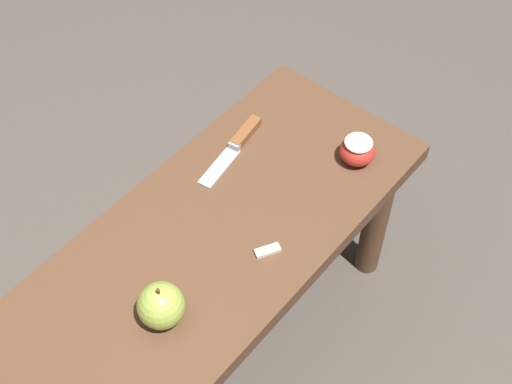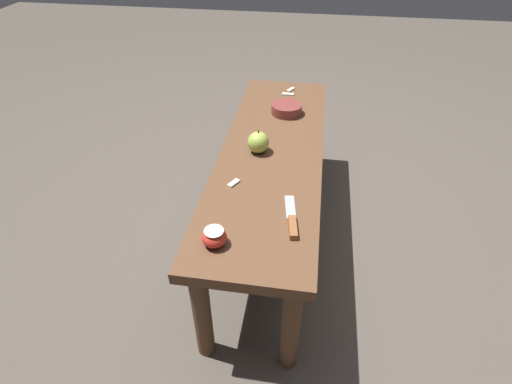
{
  "view_description": "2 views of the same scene",
  "coord_description": "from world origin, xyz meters",
  "px_view_note": "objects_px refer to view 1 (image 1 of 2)",
  "views": [
    {
      "loc": [
        0.34,
        0.57,
        1.59
      ],
      "look_at": [
        -0.33,
        0.01,
        0.49
      ],
      "focal_mm": 50.0,
      "sensor_mm": 36.0,
      "label": 1
    },
    {
      "loc": [
        -1.37,
        -0.15,
        1.31
      ],
      "look_at": [
        -0.33,
        0.01,
        0.49
      ],
      "focal_mm": 28.0,
      "sensor_mm": 36.0,
      "label": 2
    }
  ],
  "objects_px": {
    "knife": "(239,141)",
    "apple_whole": "(161,305)",
    "wooden_bench": "(137,330)",
    "apple_cut": "(357,151)"
  },
  "relations": [
    {
      "from": "wooden_bench",
      "to": "knife",
      "type": "xyz_separation_m",
      "value": [
        -0.43,
        -0.12,
        0.08
      ]
    },
    {
      "from": "wooden_bench",
      "to": "knife",
      "type": "height_order",
      "value": "knife"
    },
    {
      "from": "apple_whole",
      "to": "wooden_bench",
      "type": "bearing_deg",
      "value": -61.41
    },
    {
      "from": "wooden_bench",
      "to": "apple_whole",
      "type": "height_order",
      "value": "apple_whole"
    },
    {
      "from": "knife",
      "to": "apple_cut",
      "type": "distance_m",
      "value": 0.25
    },
    {
      "from": "wooden_bench",
      "to": "apple_cut",
      "type": "xyz_separation_m",
      "value": [
        -0.56,
        0.1,
        0.1
      ]
    },
    {
      "from": "apple_whole",
      "to": "apple_cut",
      "type": "xyz_separation_m",
      "value": [
        -0.53,
        0.05,
        -0.02
      ]
    },
    {
      "from": "wooden_bench",
      "to": "apple_whole",
      "type": "distance_m",
      "value": 0.13
    },
    {
      "from": "knife",
      "to": "wooden_bench",
      "type": "bearing_deg",
      "value": 6.36
    },
    {
      "from": "knife",
      "to": "apple_whole",
      "type": "distance_m",
      "value": 0.44
    }
  ]
}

